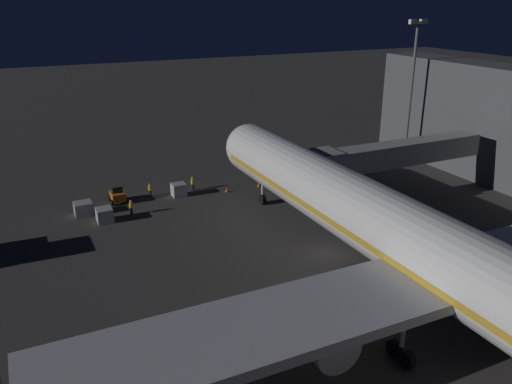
{
  "coord_description": "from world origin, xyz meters",
  "views": [
    {
      "loc": [
        24.94,
        36.23,
        22.5
      ],
      "look_at": [
        3.0,
        -9.26,
        3.5
      ],
      "focal_mm": 36.51,
      "sensor_mm": 36.0,
      "label": 1
    }
  ],
  "objects": [
    {
      "name": "baggage_container_near_belt",
      "position": [
        7.88,
        -20.53,
        0.78
      ],
      "size": [
        1.63,
        1.54,
        1.55
      ],
      "primitive_type": "cube",
      "color": "#B7BABF",
      "rests_on": "ground_plane"
    },
    {
      "name": "ground_crew_marshaller_fwd",
      "position": [
        5.73,
        -21.66,
        0.96
      ],
      "size": [
        0.4,
        0.4,
        1.76
      ],
      "color": "black",
      "rests_on": "ground_plane"
    },
    {
      "name": "baggage_container_far_row",
      "position": [
        19.11,
        -19.58,
        0.71
      ],
      "size": [
        1.89,
        1.8,
        1.42
      ],
      "primitive_type": "cube",
      "color": "#B7BABF",
      "rests_on": "ground_plane"
    },
    {
      "name": "ground_crew_under_port_wing",
      "position": [
        14.39,
        -17.15,
        0.97
      ],
      "size": [
        0.4,
        0.4,
        1.75
      ],
      "color": "black",
      "rests_on": "ground_plane"
    },
    {
      "name": "ground_crew_near_nose_gear",
      "position": [
        11.04,
        -21.82,
        0.92
      ],
      "size": [
        0.4,
        0.4,
        1.68
      ],
      "color": "black",
      "rests_on": "ground_plane"
    },
    {
      "name": "apron_floodlight_mast",
      "position": [
        -25.5,
        -19.18,
        11.33
      ],
      "size": [
        2.9,
        0.5,
        19.73
      ],
      "color": "#59595E",
      "rests_on": "ground_plane"
    },
    {
      "name": "baggage_container_mid_row",
      "position": [
        17.37,
        -16.6,
        0.75
      ],
      "size": [
        1.63,
        1.78,
        1.5
      ],
      "primitive_type": "cube",
      "color": "#B7BABF",
      "rests_on": "ground_plane"
    },
    {
      "name": "ground_plane",
      "position": [
        0.0,
        0.0,
        0.0
      ],
      "size": [
        320.0,
        320.0,
        0.0
      ],
      "primitive_type": "plane",
      "color": "#383533"
    },
    {
      "name": "traffic_cone_nose_starboard",
      "position": [
        2.2,
        -19.26,
        0.28
      ],
      "size": [
        0.36,
        0.36,
        0.55
      ],
      "primitive_type": "cone",
      "color": "orange",
      "rests_on": "ground_plane"
    },
    {
      "name": "airliner_at_gate",
      "position": [
        -0.0,
        13.56,
        5.76
      ],
      "size": [
        53.74,
        67.71,
        19.28
      ],
      "color": "silver",
      "rests_on": "ground_plane"
    },
    {
      "name": "jet_bridge",
      "position": [
        -12.22,
        -7.66,
        5.87
      ],
      "size": [
        22.87,
        3.4,
        7.41
      ],
      "color": "#9E9E99",
      "rests_on": "ground_plane"
    },
    {
      "name": "traffic_cone_nose_port",
      "position": [
        -2.2,
        -19.26,
        0.28
      ],
      "size": [
        0.36,
        0.36,
        0.55
      ],
      "primitive_type": "cone",
      "color": "orange",
      "rests_on": "ground_plane"
    },
    {
      "name": "baggage_tug_lead",
      "position": [
        14.93,
        -21.61,
        0.78
      ],
      "size": [
        1.86,
        2.27,
        1.95
      ],
      "color": "orange",
      "rests_on": "ground_plane"
    }
  ]
}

